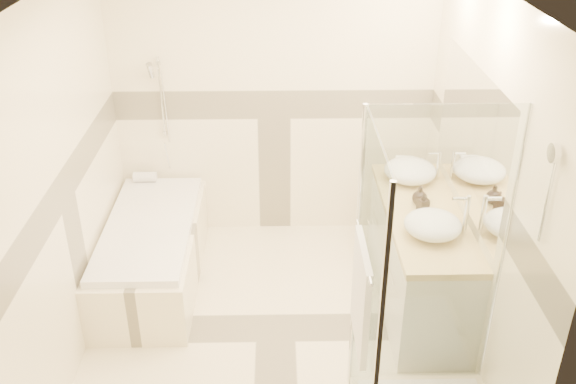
{
  "coord_description": "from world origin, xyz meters",
  "views": [
    {
      "loc": [
        0.02,
        -3.84,
        3.25
      ],
      "look_at": [
        0.1,
        0.25,
        1.05
      ],
      "focal_mm": 40.0,
      "sensor_mm": 36.0,
      "label": 1
    }
  ],
  "objects_px": {
    "shower_enclosure": "(414,367)",
    "vessel_sink_far": "(433,225)",
    "bathtub": "(152,249)",
    "vanity": "(419,258)",
    "amenity_bottle_b": "(420,195)",
    "vessel_sink_near": "(410,171)",
    "amenity_bottle_a": "(423,202)"
  },
  "relations": [
    {
      "from": "shower_enclosure",
      "to": "vessel_sink_far",
      "type": "bearing_deg",
      "value": 73.83
    },
    {
      "from": "bathtub",
      "to": "vanity",
      "type": "height_order",
      "value": "vanity"
    },
    {
      "from": "shower_enclosure",
      "to": "amenity_bottle_b",
      "type": "height_order",
      "value": "shower_enclosure"
    },
    {
      "from": "bathtub",
      "to": "vessel_sink_far",
      "type": "height_order",
      "value": "vessel_sink_far"
    },
    {
      "from": "vessel_sink_near",
      "to": "vessel_sink_far",
      "type": "height_order",
      "value": "vessel_sink_near"
    },
    {
      "from": "vessel_sink_near",
      "to": "amenity_bottle_b",
      "type": "xyz_separation_m",
      "value": [
        0.0,
        -0.4,
        -0.01
      ]
    },
    {
      "from": "shower_enclosure",
      "to": "bathtub",
      "type": "bearing_deg",
      "value": 138.9
    },
    {
      "from": "shower_enclosure",
      "to": "amenity_bottle_b",
      "type": "relative_size",
      "value": 13.69
    },
    {
      "from": "vessel_sink_near",
      "to": "vessel_sink_far",
      "type": "xyz_separation_m",
      "value": [
        0.0,
        -0.84,
        -0.0
      ]
    },
    {
      "from": "vanity",
      "to": "amenity_bottle_b",
      "type": "xyz_separation_m",
      "value": [
        -0.02,
        0.11,
        0.5
      ]
    },
    {
      "from": "shower_enclosure",
      "to": "vessel_sink_near",
      "type": "xyz_separation_m",
      "value": [
        0.27,
        1.78,
        0.43
      ]
    },
    {
      "from": "vessel_sink_far",
      "to": "amenity_bottle_a",
      "type": "height_order",
      "value": "vessel_sink_far"
    },
    {
      "from": "vessel_sink_near",
      "to": "amenity_bottle_b",
      "type": "distance_m",
      "value": 0.4
    },
    {
      "from": "bathtub",
      "to": "vessel_sink_far",
      "type": "bearing_deg",
      "value": -17.71
    },
    {
      "from": "vessel_sink_near",
      "to": "amenity_bottle_a",
      "type": "relative_size",
      "value": 2.65
    },
    {
      "from": "shower_enclosure",
      "to": "amenity_bottle_b",
      "type": "bearing_deg",
      "value": 78.84
    },
    {
      "from": "vessel_sink_far",
      "to": "amenity_bottle_b",
      "type": "distance_m",
      "value": 0.44
    },
    {
      "from": "shower_enclosure",
      "to": "vessel_sink_near",
      "type": "bearing_deg",
      "value": 81.29
    },
    {
      "from": "vanity",
      "to": "shower_enclosure",
      "type": "distance_m",
      "value": 1.31
    },
    {
      "from": "vessel_sink_far",
      "to": "shower_enclosure",
      "type": "bearing_deg",
      "value": -106.17
    },
    {
      "from": "shower_enclosure",
      "to": "vessel_sink_near",
      "type": "distance_m",
      "value": 1.85
    },
    {
      "from": "bathtub",
      "to": "vessel_sink_far",
      "type": "xyz_separation_m",
      "value": [
        2.13,
        -0.68,
        0.62
      ]
    },
    {
      "from": "vanity",
      "to": "amenity_bottle_b",
      "type": "height_order",
      "value": "amenity_bottle_b"
    },
    {
      "from": "vanity",
      "to": "shower_enclosure",
      "type": "height_order",
      "value": "shower_enclosure"
    },
    {
      "from": "bathtub",
      "to": "vanity",
      "type": "bearing_deg",
      "value": -9.25
    },
    {
      "from": "bathtub",
      "to": "amenity_bottle_b",
      "type": "height_order",
      "value": "amenity_bottle_b"
    },
    {
      "from": "vessel_sink_far",
      "to": "amenity_bottle_a",
      "type": "bearing_deg",
      "value": 90.0
    },
    {
      "from": "bathtub",
      "to": "shower_enclosure",
      "type": "distance_m",
      "value": 2.47
    },
    {
      "from": "shower_enclosure",
      "to": "vessel_sink_far",
      "type": "xyz_separation_m",
      "value": [
        0.27,
        0.94,
        0.43
      ]
    },
    {
      "from": "vessel_sink_near",
      "to": "amenity_bottle_b",
      "type": "bearing_deg",
      "value": -90.0
    },
    {
      "from": "amenity_bottle_a",
      "to": "bathtub",
      "type": "bearing_deg",
      "value": 170.4
    },
    {
      "from": "shower_enclosure",
      "to": "vessel_sink_near",
      "type": "height_order",
      "value": "shower_enclosure"
    }
  ]
}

